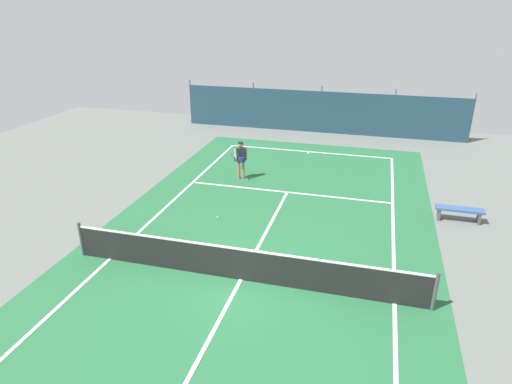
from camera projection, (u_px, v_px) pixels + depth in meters
name	position (u px, v px, depth m)	size (l,w,h in m)	color
ground_plane	(241.00, 280.00, 12.46)	(36.00, 36.00, 0.00)	slate
court_surface	(241.00, 280.00, 12.46)	(11.02, 26.60, 0.01)	#236038
tennis_net	(241.00, 264.00, 12.26)	(10.12, 0.10, 1.10)	black
back_fence	(321.00, 119.00, 26.63)	(16.30, 0.98, 2.70)	#1E3D4C
tennis_player	(241.00, 158.00, 19.19)	(0.57, 0.82, 1.64)	#9E7051
tennis_ball_near_player	(218.00, 217.00, 15.97)	(0.07, 0.07, 0.07)	#CCDB33
parked_car	(352.00, 111.00, 27.82)	(2.42, 4.39, 1.68)	silver
courtside_bench	(460.00, 211.00, 15.65)	(1.60, 0.40, 0.49)	#335184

